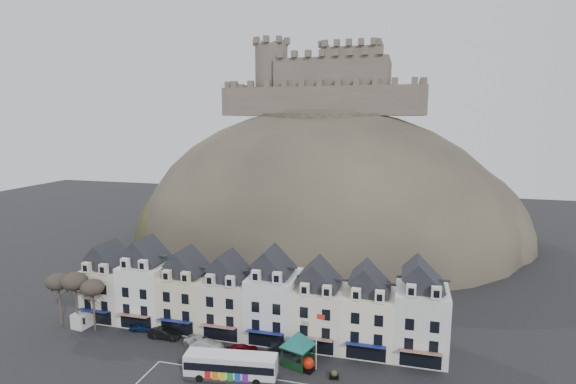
% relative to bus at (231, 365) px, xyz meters
% --- Properties ---
extents(townhouse_terrace, '(54.40, 9.35, 11.80)m').
position_rel_bus_xyz_m(townhouse_terrace, '(-1.39, 12.12, 3.55)').
color(townhouse_terrace, beige).
rests_on(townhouse_terrace, ground).
extents(castle_hill, '(100.00, 76.00, 68.00)m').
position_rel_bus_xyz_m(castle_hill, '(-0.28, 65.11, -1.64)').
color(castle_hill, '#332E28').
rests_on(castle_hill, ground).
extents(castle, '(50.20, 22.20, 22.00)m').
position_rel_bus_xyz_m(castle, '(-1.03, 72.09, 38.44)').
color(castle, brown).
rests_on(castle, ground).
extents(tree_left_far, '(3.61, 3.61, 8.24)m').
position_rel_bus_xyz_m(tree_left_far, '(-30.53, 6.66, 5.15)').
color(tree_left_far, '#3A3224').
rests_on(tree_left_far, ground).
extents(tree_left_mid, '(3.78, 3.78, 8.64)m').
position_rel_bus_xyz_m(tree_left_mid, '(-27.53, 6.66, 5.49)').
color(tree_left_mid, '#3A3224').
rests_on(tree_left_mid, ground).
extents(tree_left_near, '(3.43, 3.43, 7.84)m').
position_rel_bus_xyz_m(tree_left_near, '(-24.53, 6.66, 4.80)').
color(tree_left_near, '#3A3224').
rests_on(tree_left_near, ground).
extents(bus, '(11.46, 4.06, 3.17)m').
position_rel_bus_xyz_m(bus, '(0.00, 0.00, 0.00)').
color(bus, '#262628').
rests_on(bus, ground).
extents(bus_shelter, '(6.89, 6.89, 4.60)m').
position_rel_bus_xyz_m(bus_shelter, '(7.12, 5.10, 1.82)').
color(bus_shelter, black).
rests_on(bus_shelter, ground).
extents(red_buoy, '(1.63, 1.63, 1.87)m').
position_rel_bus_xyz_m(red_buoy, '(8.73, 3.91, -0.80)').
color(red_buoy, black).
rests_on(red_buoy, ground).
extents(flagpole, '(1.11, 0.21, 7.68)m').
position_rel_bus_xyz_m(flagpole, '(9.67, 4.66, 2.63)').
color(flagpole, silver).
rests_on(flagpole, ground).
extents(white_van, '(2.64, 5.10, 2.24)m').
position_rel_bus_xyz_m(white_van, '(-26.90, 8.16, -0.63)').
color(white_van, silver).
rests_on(white_van, ground).
extents(planter_east, '(1.19, 0.79, 1.13)m').
position_rel_bus_xyz_m(planter_east, '(12.12, 3.16, -1.21)').
color(planter_east, black).
rests_on(planter_east, ground).
extents(car_navy, '(3.85, 2.08, 1.25)m').
position_rel_bus_xyz_m(car_navy, '(-17.53, 8.16, -1.13)').
color(car_navy, '#0D1D44').
rests_on(car_navy, ground).
extents(car_black, '(4.67, 1.65, 1.53)m').
position_rel_bus_xyz_m(car_black, '(-13.04, 6.95, -0.98)').
color(car_black, black).
rests_on(car_black, ground).
extents(car_silver, '(5.00, 3.04, 1.32)m').
position_rel_bus_xyz_m(car_silver, '(-7.13, 6.34, -1.09)').
color(car_silver, silver).
rests_on(car_silver, ground).
extents(car_white, '(4.99, 2.67, 1.38)m').
position_rel_bus_xyz_m(car_white, '(-5.93, 5.66, -1.06)').
color(car_white, silver).
rests_on(car_white, ground).
extents(car_maroon, '(4.57, 3.24, 1.44)m').
position_rel_bus_xyz_m(car_maroon, '(-0.73, 5.66, -1.03)').
color(car_maroon, '#53040E').
rests_on(car_maroon, ground).
extents(car_charcoal, '(4.40, 1.96, 1.40)m').
position_rel_bus_xyz_m(car_charcoal, '(4.72, 8.16, -1.05)').
color(car_charcoal, black).
rests_on(car_charcoal, ground).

